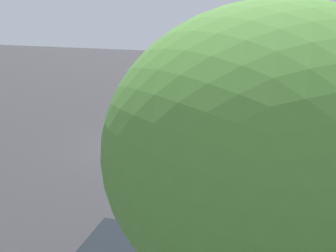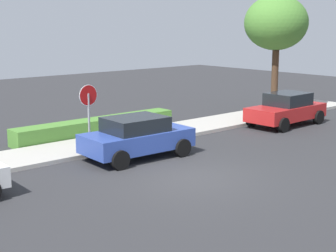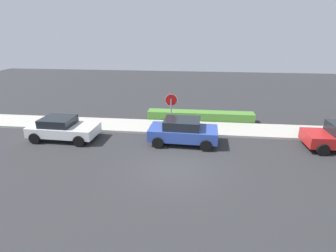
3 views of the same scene
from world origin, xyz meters
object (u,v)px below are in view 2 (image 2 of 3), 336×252
object	(u,v)px
parked_car_blue	(137,137)
street_tree_near_corner	(276,23)
parked_car_red	(286,109)
stop_sign	(89,106)

from	to	relation	value
parked_car_blue	street_tree_near_corner	bearing A→B (deg)	14.07
parked_car_blue	parked_car_red	bearing A→B (deg)	0.66
parked_car_blue	parked_car_red	size ratio (longest dim) A/B	0.96
stop_sign	parked_car_red	distance (m)	9.70
stop_sign	parked_car_red	xyz separation A→B (m)	(9.53, -1.59, -0.95)
parked_car_blue	parked_car_red	world-z (taller)	parked_car_red
parked_car_red	stop_sign	bearing A→B (deg)	170.54
parked_car_blue	street_tree_near_corner	size ratio (longest dim) A/B	0.65
stop_sign	parked_car_blue	distance (m)	2.11
stop_sign	street_tree_near_corner	distance (m)	12.46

